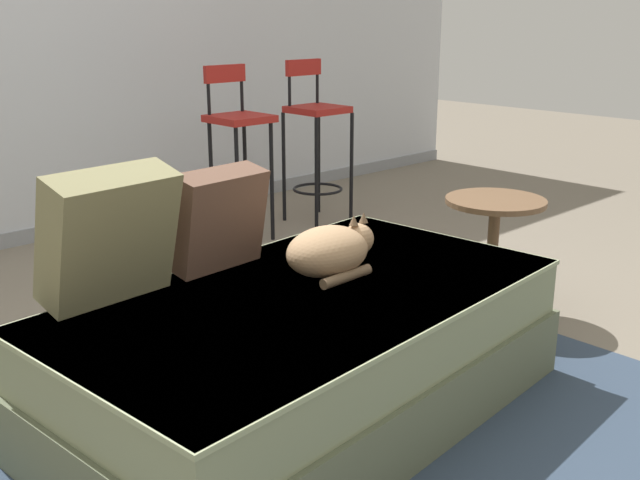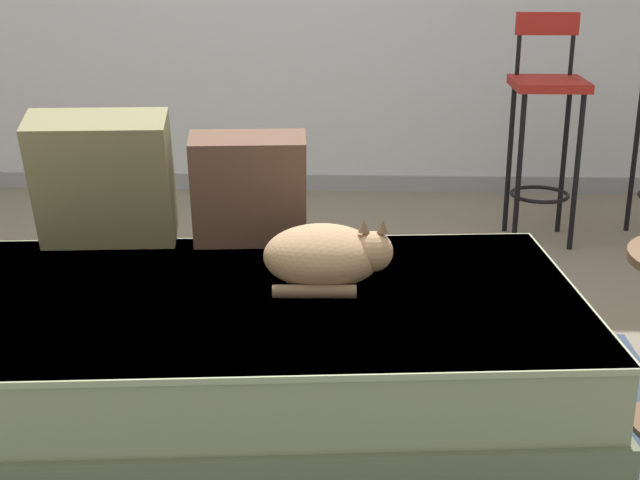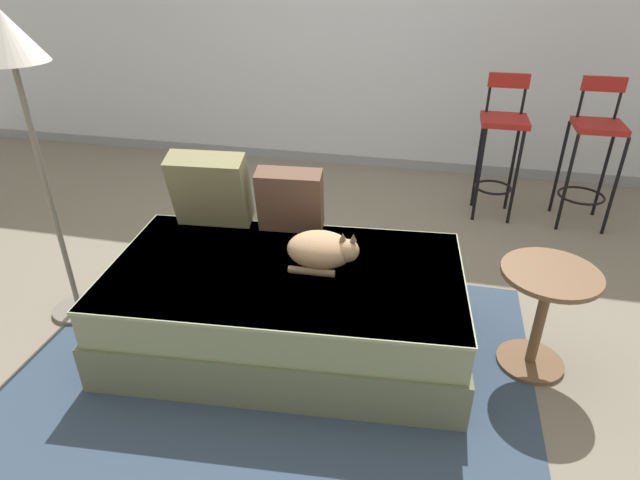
{
  "view_description": "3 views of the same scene",
  "coord_description": "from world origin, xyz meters",
  "px_view_note": "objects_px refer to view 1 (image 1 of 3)",
  "views": [
    {
      "loc": [
        -1.54,
        -2.09,
        1.32
      ],
      "look_at": [
        0.15,
        -0.3,
        0.57
      ],
      "focal_mm": 42.0,
      "sensor_mm": 36.0,
      "label": 1
    },
    {
      "loc": [
        0.23,
        -2.59,
        1.36
      ],
      "look_at": [
        0.15,
        -0.3,
        0.57
      ],
      "focal_mm": 50.0,
      "sensor_mm": 36.0,
      "label": 2
    },
    {
      "loc": [
        0.64,
        -2.49,
        1.81
      ],
      "look_at": [
        0.15,
        -0.3,
        0.57
      ],
      "focal_mm": 30.0,
      "sensor_mm": 36.0,
      "label": 3
    }
  ],
  "objects_px": {
    "throw_pillow_corner": "(109,236)",
    "bar_stool_near_window": "(239,141)",
    "throw_pillow_middle": "(218,219)",
    "couch": "(308,352)",
    "cat": "(331,250)",
    "bar_stool_by_doorway": "(316,134)",
    "side_table": "(493,239)"
  },
  "relations": [
    {
      "from": "throw_pillow_corner",
      "to": "bar_stool_near_window",
      "type": "relative_size",
      "value": 0.42
    },
    {
      "from": "throw_pillow_middle",
      "to": "couch",
      "type": "bearing_deg",
      "value": -78.97
    },
    {
      "from": "throw_pillow_corner",
      "to": "throw_pillow_middle",
      "type": "relative_size",
      "value": 1.19
    },
    {
      "from": "cat",
      "to": "bar_stool_near_window",
      "type": "relative_size",
      "value": 0.35
    },
    {
      "from": "couch",
      "to": "throw_pillow_corner",
      "type": "bearing_deg",
      "value": 145.52
    },
    {
      "from": "couch",
      "to": "throw_pillow_middle",
      "type": "relative_size",
      "value": 5.01
    },
    {
      "from": "bar_stool_near_window",
      "to": "bar_stool_by_doorway",
      "type": "xyz_separation_m",
      "value": [
        0.62,
        -0.0,
        -0.03
      ]
    },
    {
      "from": "throw_pillow_corner",
      "to": "couch",
      "type": "bearing_deg",
      "value": -34.48
    },
    {
      "from": "couch",
      "to": "cat",
      "type": "height_order",
      "value": "cat"
    },
    {
      "from": "couch",
      "to": "bar_stool_by_doorway",
      "type": "height_order",
      "value": "bar_stool_by_doorway"
    },
    {
      "from": "throw_pillow_corner",
      "to": "bar_stool_by_doorway",
      "type": "height_order",
      "value": "bar_stool_by_doorway"
    },
    {
      "from": "bar_stool_by_doorway",
      "to": "couch",
      "type": "bearing_deg",
      "value": -133.7
    },
    {
      "from": "throw_pillow_middle",
      "to": "cat",
      "type": "xyz_separation_m",
      "value": [
        0.24,
        -0.32,
        -0.09
      ]
    },
    {
      "from": "cat",
      "to": "side_table",
      "type": "xyz_separation_m",
      "value": [
        1.04,
        0.03,
        -0.19
      ]
    },
    {
      "from": "throw_pillow_corner",
      "to": "cat",
      "type": "relative_size",
      "value": 1.21
    },
    {
      "from": "throw_pillow_corner",
      "to": "throw_pillow_middle",
      "type": "distance_m",
      "value": 0.43
    },
    {
      "from": "side_table",
      "to": "bar_stool_near_window",
      "type": "bearing_deg",
      "value": 93.59
    },
    {
      "from": "throw_pillow_middle",
      "to": "side_table",
      "type": "xyz_separation_m",
      "value": [
        1.29,
        -0.28,
        -0.28
      ]
    },
    {
      "from": "bar_stool_near_window",
      "to": "side_table",
      "type": "distance_m",
      "value": 1.73
    },
    {
      "from": "bar_stool_near_window",
      "to": "side_table",
      "type": "bearing_deg",
      "value": -86.41
    },
    {
      "from": "bar_stool_near_window",
      "to": "couch",
      "type": "bearing_deg",
      "value": -121.49
    },
    {
      "from": "throw_pillow_corner",
      "to": "bar_stool_by_doorway",
      "type": "bearing_deg",
      "value": 33.14
    },
    {
      "from": "couch",
      "to": "bar_stool_by_doorway",
      "type": "xyz_separation_m",
      "value": [
        1.72,
        1.8,
        0.34
      ]
    },
    {
      "from": "throw_pillow_middle",
      "to": "side_table",
      "type": "distance_m",
      "value": 1.35
    },
    {
      "from": "bar_stool_by_doorway",
      "to": "throw_pillow_corner",
      "type": "bearing_deg",
      "value": -146.86
    },
    {
      "from": "throw_pillow_middle",
      "to": "side_table",
      "type": "bearing_deg",
      "value": -12.45
    },
    {
      "from": "cat",
      "to": "bar_stool_by_doorway",
      "type": "distance_m",
      "value": 2.33
    },
    {
      "from": "cat",
      "to": "side_table",
      "type": "bearing_deg",
      "value": 1.77
    },
    {
      "from": "cat",
      "to": "bar_stool_by_doorway",
      "type": "height_order",
      "value": "bar_stool_by_doorway"
    },
    {
      "from": "couch",
      "to": "side_table",
      "type": "relative_size",
      "value": 3.37
    },
    {
      "from": "throw_pillow_corner",
      "to": "throw_pillow_middle",
      "type": "xyz_separation_m",
      "value": [
        0.43,
        0.04,
        -0.03
      ]
    },
    {
      "from": "throw_pillow_corner",
      "to": "cat",
      "type": "distance_m",
      "value": 0.74
    }
  ]
}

